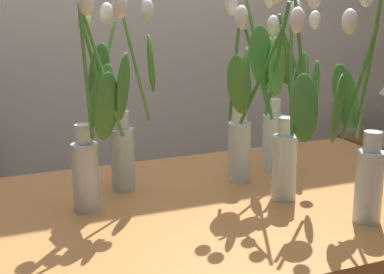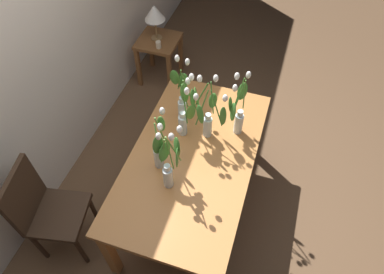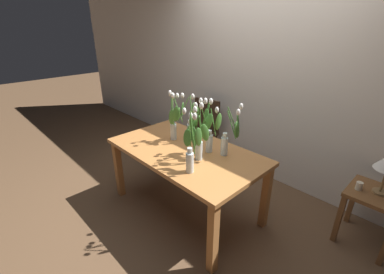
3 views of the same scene
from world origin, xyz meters
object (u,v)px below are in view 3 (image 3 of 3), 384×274
at_px(tulip_vase_2, 189,124).
at_px(side_table, 373,204).
at_px(tulip_vase_3, 191,149).
at_px(pillar_candle, 359,186).
at_px(tulip_vase_4, 175,122).
at_px(tulip_vase_5, 199,136).
at_px(tulip_vase_0, 209,133).
at_px(dining_table, 186,157).
at_px(dining_chair, 203,129).
at_px(tulip_vase_1, 229,138).

relative_size(tulip_vase_2, side_table, 0.98).
bearing_deg(side_table, tulip_vase_3, -136.06).
distance_m(side_table, pillar_candle, 0.21).
xyz_separation_m(tulip_vase_4, tulip_vase_5, (0.48, -0.12, 0.02)).
height_order(tulip_vase_0, tulip_vase_4, tulip_vase_0).
relative_size(tulip_vase_4, pillar_candle, 7.45).
distance_m(tulip_vase_2, pillar_candle, 1.70).
xyz_separation_m(dining_table, pillar_candle, (1.39, 0.83, -0.06)).
bearing_deg(pillar_candle, dining_table, -149.05).
height_order(tulip_vase_5, dining_chair, tulip_vase_5).
relative_size(tulip_vase_1, tulip_vase_2, 0.99).
xyz_separation_m(dining_table, tulip_vase_2, (-0.15, 0.19, 0.28)).
distance_m(dining_table, tulip_vase_1, 0.51).
bearing_deg(tulip_vase_3, tulip_vase_4, 151.45).
xyz_separation_m(dining_table, tulip_vase_1, (0.38, 0.21, 0.27)).
bearing_deg(tulip_vase_3, tulip_vase_2, 138.51).
height_order(tulip_vase_0, pillar_candle, tulip_vase_0).
height_order(tulip_vase_3, pillar_candle, tulip_vase_3).
bearing_deg(side_table, tulip_vase_4, -155.35).
distance_m(tulip_vase_5, dining_chair, 1.38).
relative_size(tulip_vase_5, side_table, 1.04).
distance_m(dining_table, pillar_candle, 1.62).
bearing_deg(pillar_candle, tulip_vase_3, -134.19).
xyz_separation_m(tulip_vase_3, pillar_candle, (1.05, 1.08, -0.36)).
height_order(tulip_vase_2, tulip_vase_3, tulip_vase_3).
distance_m(tulip_vase_4, dining_chair, 1.03).
height_order(tulip_vase_2, pillar_candle, tulip_vase_2).
bearing_deg(dining_chair, tulip_vase_2, -56.41).
xyz_separation_m(tulip_vase_3, tulip_vase_4, (-0.59, 0.32, 0.00)).
distance_m(tulip_vase_0, pillar_candle, 1.43).
bearing_deg(tulip_vase_5, tulip_vase_1, 59.38).
height_order(tulip_vase_1, pillar_candle, tulip_vase_1).
relative_size(tulip_vase_0, tulip_vase_2, 1.08).
relative_size(tulip_vase_0, side_table, 1.06).
bearing_deg(side_table, tulip_vase_2, -157.08).
bearing_deg(dining_chair, dining_table, -55.42).
bearing_deg(tulip_vase_3, dining_chair, 129.89).
distance_m(tulip_vase_2, tulip_vase_3, 0.65).
bearing_deg(dining_table, dining_chair, 124.58).
xyz_separation_m(tulip_vase_0, tulip_vase_5, (0.02, -0.16, 0.02)).
bearing_deg(tulip_vase_0, tulip_vase_3, -69.96).
xyz_separation_m(tulip_vase_0, side_table, (1.31, 0.78, -0.52)).
bearing_deg(tulip_vase_3, tulip_vase_0, 110.04).
bearing_deg(dining_table, tulip_vase_1, 29.24).
height_order(dining_chair, pillar_candle, dining_chair).
distance_m(tulip_vase_1, tulip_vase_2, 0.53).
bearing_deg(tulip_vase_0, tulip_vase_2, 168.88).
xyz_separation_m(tulip_vase_4, pillar_candle, (1.64, 0.75, -0.36)).
bearing_deg(tulip_vase_2, tulip_vase_3, -41.49).
height_order(tulip_vase_2, dining_chair, tulip_vase_2).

